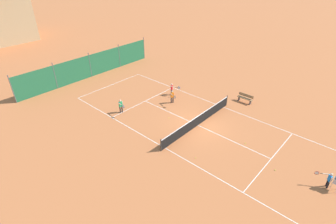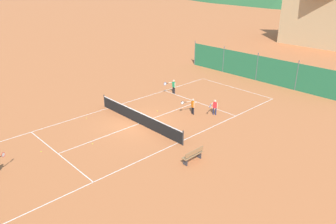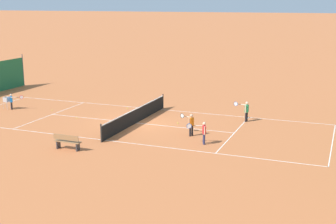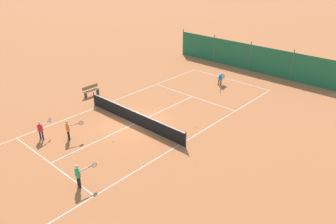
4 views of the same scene
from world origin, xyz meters
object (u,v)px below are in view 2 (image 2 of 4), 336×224
player_near_baseline (215,106)px  tennis_ball_near_corner (92,144)px  alpine_chalet (334,5)px  player_far_baseline (173,86)px  player_near_service (192,105)px  tennis_net (139,117)px  tennis_ball_far_corner (41,152)px  courtside_bench (193,155)px  tennis_ball_mid_court (86,118)px  tennis_ball_alley_right (157,111)px

player_near_baseline → tennis_ball_near_corner: player_near_baseline is taller
tennis_ball_near_corner → alpine_chalet: 44.43m
player_near_baseline → player_far_baseline: size_ratio=0.95×
player_near_service → tennis_ball_near_corner: bearing=-97.6°
tennis_net → tennis_ball_near_corner: bearing=-84.9°
tennis_ball_far_corner → courtside_bench: courtside_bench is taller
player_near_baseline → player_far_baseline: player_far_baseline is taller
player_near_service → tennis_ball_mid_court: bearing=-127.4°
player_near_service → tennis_ball_far_corner: 11.52m
tennis_ball_mid_court → alpine_chalet: alpine_chalet is taller
tennis_net → alpine_chalet: (-2.80, 39.73, 5.32)m
tennis_ball_alley_right → alpine_chalet: 37.69m
tennis_net → player_near_service: (1.50, 4.17, 0.26)m
player_near_service → tennis_ball_mid_court: 8.27m
tennis_net → tennis_ball_near_corner: tennis_net is taller
tennis_net → tennis_ball_alley_right: bearing=107.7°
tennis_ball_near_corner → player_near_baseline: bearing=75.7°
tennis_net → tennis_ball_near_corner: size_ratio=139.09×
player_near_baseline → courtside_bench: size_ratio=0.83×
tennis_ball_alley_right → courtside_bench: courtside_bench is taller
tennis_ball_far_corner → player_near_service: bearing=77.8°
tennis_ball_far_corner → tennis_ball_near_corner: bearing=65.5°
tennis_net → player_near_service: size_ratio=7.07×
tennis_net → player_far_baseline: (-2.97, 6.43, 0.26)m
player_near_service → tennis_ball_alley_right: bearing=-144.8°
courtside_bench → alpine_chalet: 42.10m
tennis_ball_near_corner → player_far_baseline: bearing=107.5°
player_near_service → tennis_ball_alley_right: size_ratio=19.67×
player_near_baseline → tennis_ball_far_corner: (-3.72, -12.39, -0.69)m
tennis_net → tennis_ball_mid_court: tennis_net is taller
courtside_bench → alpine_chalet: (-9.14, 40.74, 5.37)m
tennis_ball_near_corner → tennis_ball_far_corner: (-1.31, -2.87, 0.00)m
tennis_net → tennis_ball_mid_court: bearing=-145.9°
tennis_ball_far_corner → alpine_chalet: size_ratio=0.01×
tennis_ball_far_corner → alpine_chalet: bearing=92.3°
player_near_service → courtside_bench: player_near_service is taller
player_far_baseline → tennis_ball_far_corner: 13.67m
tennis_net → alpine_chalet: size_ratio=0.71×
player_near_service → player_near_baseline: bearing=41.6°
tennis_ball_mid_court → tennis_net: bearing=34.1°
tennis_ball_far_corner → tennis_net: bearing=82.5°
tennis_ball_far_corner → player_near_baseline: bearing=73.3°
player_near_baseline → tennis_ball_mid_court: bearing=-129.3°
player_far_baseline → alpine_chalet: alpine_chalet is taller
tennis_ball_near_corner → tennis_ball_alley_right: 6.84m
tennis_ball_far_corner → alpine_chalet: (-1.87, 46.81, 5.79)m
tennis_net → courtside_bench: tennis_net is taller
player_near_service → tennis_ball_far_corner: (-2.43, -11.24, -0.72)m
player_near_service → tennis_ball_alley_right: player_near_service is taller
player_near_baseline → player_near_service: size_ratio=0.96×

